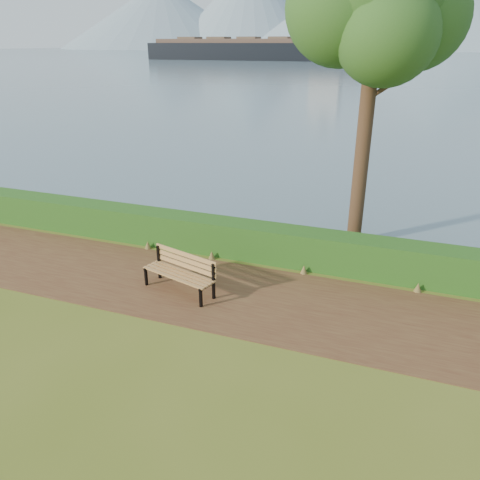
% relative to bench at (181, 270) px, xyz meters
% --- Properties ---
extents(ground, '(140.00, 140.00, 0.00)m').
position_rel_bench_xyz_m(ground, '(1.07, -0.09, -0.57)').
color(ground, '#55631C').
rests_on(ground, ground).
extents(path, '(40.00, 3.40, 0.01)m').
position_rel_bench_xyz_m(path, '(1.07, 0.21, -0.56)').
color(path, '#50291B').
rests_on(path, ground).
extents(hedge, '(32.00, 0.85, 1.00)m').
position_rel_bench_xyz_m(hedge, '(1.07, 2.51, -0.07)').
color(hedge, '#1F4714').
rests_on(hedge, ground).
extents(water, '(700.00, 510.00, 0.00)m').
position_rel_bench_xyz_m(water, '(1.07, 259.91, -0.56)').
color(water, slate).
rests_on(water, ground).
extents(mountains, '(585.00, 190.00, 70.00)m').
position_rel_bench_xyz_m(mountains, '(-8.10, 405.96, 27.13)').
color(mountains, gray).
rests_on(mountains, ground).
extents(bench, '(2.04, 1.08, 0.98)m').
position_rel_bench_xyz_m(bench, '(0.00, 0.00, 0.00)').
color(bench, black).
rests_on(bench, ground).
extents(cargo_ship, '(75.60, 13.52, 22.88)m').
position_rel_bench_xyz_m(cargo_ship, '(-45.51, 151.60, 2.84)').
color(cargo_ship, black).
rests_on(cargo_ship, ground).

